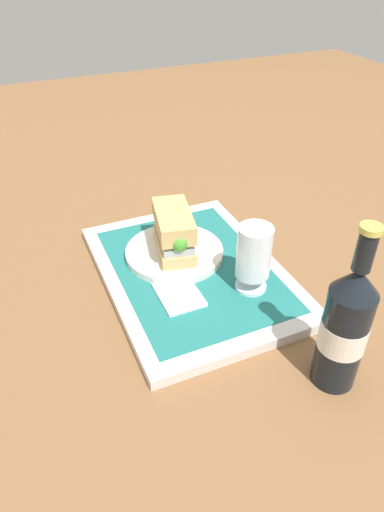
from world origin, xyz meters
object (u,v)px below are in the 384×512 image
at_px(plate, 174,252).
at_px(beer_bottle, 345,327).
at_px(sandwich, 174,232).
at_px(beer_glass, 253,257).

relative_size(plate, beer_bottle, 0.71).
height_order(sandwich, beer_bottle, beer_bottle).
relative_size(plate, sandwich, 1.35).
bearing_deg(sandwich, beer_glass, 44.34).
bearing_deg(beer_glass, plate, -148.52).
xyz_separation_m(sandwich, beer_glass, (0.14, 0.09, 0.01)).
distance_m(plate, beer_bottle, 0.38).
xyz_separation_m(plate, beer_bottle, (0.35, 0.11, 0.08)).
bearing_deg(beer_bottle, plate, -162.84).
height_order(plate, beer_glass, beer_glass).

